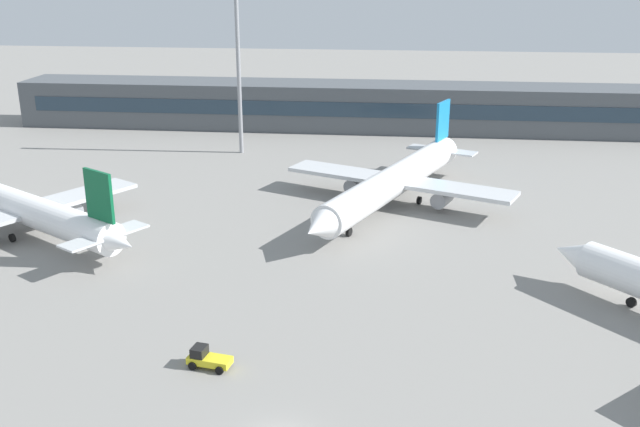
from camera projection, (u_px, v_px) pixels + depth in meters
The scene contains 6 objects.
ground_plane at pixel (332, 237), 87.70m from camera, with size 400.00×400.00×0.00m, color gray.
terminal_building at pixel (360, 106), 143.61m from camera, with size 136.20×12.13×9.00m.
airplane_mid at pixel (19, 206), 88.46m from camera, with size 38.64×28.22×10.78m.
airplane_far at pixel (394, 181), 97.89m from camera, with size 31.82×44.23×11.55m.
baggage_tug_yellow at pixel (207, 358), 59.34m from camera, with size 3.81×2.35×1.75m.
floodlight_tower_west at pixel (238, 56), 121.34m from camera, with size 3.20×0.80×29.32m.
Camera 1 is at (7.32, -41.56, 31.55)m, focal length 40.54 mm.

